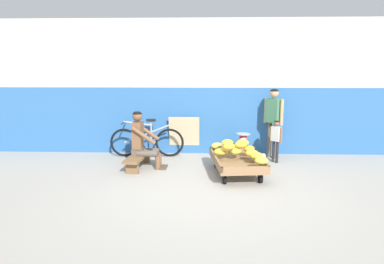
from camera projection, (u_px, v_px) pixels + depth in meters
name	position (u px, v px, depth m)	size (l,w,h in m)	color
ground_plane	(210.00, 193.00, 5.36)	(80.00, 80.00, 0.00)	#A39E93
back_wall	(209.00, 88.00, 7.75)	(16.00, 0.30, 3.06)	#2D609E
banana_cart	(237.00, 162.00, 6.28)	(1.00, 1.53, 0.36)	#8E6B47
banana_pile	(238.00, 149.00, 6.31)	(0.98, 1.33, 0.26)	yellow
low_bench	(139.00, 158.00, 6.71)	(0.42, 1.13, 0.27)	brown
vendor_seated	(142.00, 140.00, 6.64)	(0.69, 0.49, 1.14)	brown
plastic_crate	(243.00, 154.00, 7.26)	(0.36, 0.28, 0.30)	gold
weighing_scale	(243.00, 140.00, 7.21)	(0.30, 0.30, 0.29)	#28282D
bicycle_near_left	(147.00, 141.00, 7.55)	(1.66, 0.48, 0.86)	black
sign_board	(184.00, 135.00, 7.78)	(0.70, 0.23, 0.88)	#C6B289
customer_adult	(273.00, 115.00, 7.33)	(0.36, 0.38, 1.53)	brown
customer_child	(276.00, 137.00, 7.04)	(0.21, 0.21, 0.90)	#232328
shopping_bag	(260.00, 160.00, 6.89)	(0.18, 0.12, 0.24)	silver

